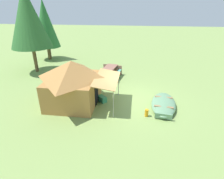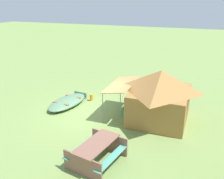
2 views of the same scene
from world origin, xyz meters
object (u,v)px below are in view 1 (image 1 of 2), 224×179
(beached_rowboat, at_px, (163,104))
(pine_tree_back_left, at_px, (45,24))
(fuel_can, at_px, (147,113))
(picnic_table, at_px, (109,71))
(pine_tree_back_right, at_px, (28,18))
(cooler_box, at_px, (102,99))
(canvas_cabin_tent, at_px, (73,82))

(beached_rowboat, xyz_separation_m, pine_tree_back_left, (8.39, 10.24, 3.19))
(fuel_can, bearing_deg, pine_tree_back_left, 44.62)
(picnic_table, height_order, pine_tree_back_right, pine_tree_back_right)
(fuel_can, height_order, pine_tree_back_right, pine_tree_back_right)
(cooler_box, height_order, pine_tree_back_left, pine_tree_back_left)
(fuel_can, height_order, pine_tree_back_left, pine_tree_back_left)
(beached_rowboat, relative_size, picnic_table, 1.37)
(fuel_can, bearing_deg, picnic_table, 27.21)
(canvas_cabin_tent, distance_m, pine_tree_back_left, 10.22)
(beached_rowboat, relative_size, pine_tree_back_right, 0.45)
(cooler_box, bearing_deg, pine_tree_back_right, 54.63)
(canvas_cabin_tent, bearing_deg, cooler_box, -78.81)
(picnic_table, relative_size, cooler_box, 3.88)
(pine_tree_back_left, bearing_deg, cooler_box, -140.17)
(canvas_cabin_tent, bearing_deg, pine_tree_back_right, 44.97)
(pine_tree_back_right, bearing_deg, canvas_cabin_tent, -135.03)
(beached_rowboat, relative_size, canvas_cabin_tent, 0.75)
(pine_tree_back_left, bearing_deg, fuel_can, -135.38)
(beached_rowboat, height_order, cooler_box, beached_rowboat)
(canvas_cabin_tent, distance_m, pine_tree_back_right, 7.32)
(pine_tree_back_right, bearing_deg, picnic_table, -95.99)
(canvas_cabin_tent, distance_m, fuel_can, 4.24)
(picnic_table, relative_size, pine_tree_back_left, 0.38)
(beached_rowboat, bearing_deg, fuel_can, 137.07)
(beached_rowboat, height_order, fuel_can, fuel_can)
(pine_tree_back_left, xyz_separation_m, pine_tree_back_right, (-3.72, -0.54, 0.79))
(cooler_box, height_order, pine_tree_back_right, pine_tree_back_right)
(beached_rowboat, bearing_deg, canvas_cabin_tent, 90.99)
(cooler_box, bearing_deg, canvas_cabin_tent, 101.19)
(beached_rowboat, xyz_separation_m, cooler_box, (0.22, 3.42, -0.03))
(picnic_table, distance_m, fuel_can, 5.68)
(cooler_box, distance_m, pine_tree_back_left, 11.12)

